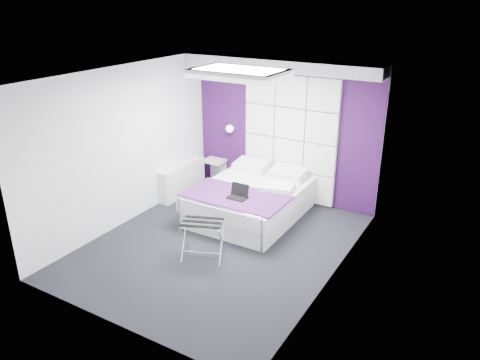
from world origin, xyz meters
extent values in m
plane|color=black|center=(0.00, 0.00, 0.00)|extent=(4.40, 4.40, 0.00)
plane|color=white|center=(0.00, 0.00, 2.60)|extent=(4.40, 4.40, 0.00)
plane|color=silver|center=(0.00, 2.20, 1.30)|extent=(3.60, 0.00, 3.60)
plane|color=silver|center=(-1.80, 0.00, 1.30)|extent=(0.00, 4.40, 4.40)
plane|color=silver|center=(1.80, 0.00, 1.30)|extent=(0.00, 4.40, 4.40)
cube|color=#310E3E|center=(0.00, 2.19, 1.30)|extent=(3.58, 0.02, 2.58)
cube|color=silver|center=(0.00, 1.95, 2.50)|extent=(3.58, 0.50, 0.20)
sphere|color=white|center=(-1.05, 2.06, 1.22)|extent=(0.15, 0.15, 0.15)
cube|color=silver|center=(-1.69, 1.30, 0.30)|extent=(0.22, 1.20, 0.60)
cube|color=silver|center=(-0.08, 1.11, 0.15)|extent=(1.58, 1.98, 0.30)
cube|color=white|center=(-0.08, 1.11, 0.42)|extent=(1.62, 2.02, 0.25)
cube|color=#45144C|center=(-0.08, 0.62, 0.56)|extent=(1.68, 0.89, 0.03)
cube|color=silver|center=(-1.41, 2.02, 0.51)|extent=(0.41, 0.32, 0.05)
cube|color=black|center=(-0.02, -0.42, 0.57)|extent=(0.58, 0.43, 0.01)
cube|color=black|center=(0.00, 0.55, 0.58)|extent=(0.31, 0.22, 0.02)
cube|color=black|center=(0.00, 0.66, 0.70)|extent=(0.31, 0.01, 0.21)
camera|label=1|loc=(3.49, -5.32, 3.62)|focal=35.00mm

